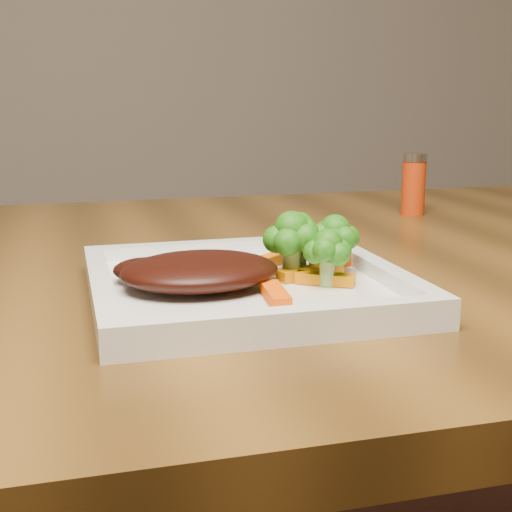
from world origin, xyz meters
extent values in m
cube|color=white|center=(-0.14, -0.27, 0.76)|extent=(0.27, 0.27, 0.01)
ellipsoid|color=black|center=(-0.18, -0.27, 0.78)|extent=(0.15, 0.12, 0.03)
cube|color=#FF5004|center=(-0.13, -0.33, 0.77)|extent=(0.02, 0.06, 0.01)
cube|color=#EA4E03|center=(-0.04, -0.23, 0.77)|extent=(0.06, 0.04, 0.01)
cube|color=orange|center=(-0.11, -0.21, 0.77)|extent=(0.06, 0.05, 0.01)
cube|color=orange|center=(-0.07, -0.29, 0.77)|extent=(0.05, 0.04, 0.01)
cube|color=#CE6F03|center=(-0.08, -0.26, 0.77)|extent=(0.07, 0.03, 0.01)
cylinder|color=red|center=(0.21, 0.10, 0.80)|extent=(0.05, 0.05, 0.09)
camera|label=1|loc=(-0.29, -0.86, 0.93)|focal=50.00mm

